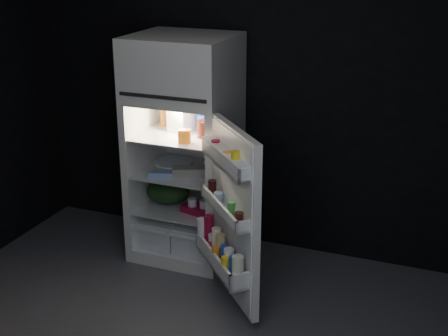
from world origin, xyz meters
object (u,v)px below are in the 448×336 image
at_px(milk_jug, 181,117).
at_px(refrigerator, 186,141).
at_px(egg_carton, 193,171).
at_px(yogurt_tray, 199,210).
at_px(fridge_door, 230,219).

bearing_deg(milk_jug, refrigerator, 1.99).
xyz_separation_m(refrigerator, egg_carton, (0.12, -0.13, -0.19)).
relative_size(refrigerator, yogurt_tray, 6.42).
bearing_deg(fridge_door, milk_jug, 135.10).
height_order(egg_carton, yogurt_tray, egg_carton).
xyz_separation_m(refrigerator, milk_jug, (-0.04, 0.01, 0.19)).
height_order(milk_jug, yogurt_tray, milk_jug).
xyz_separation_m(fridge_door, milk_jug, (-0.67, 0.66, 0.47)).
relative_size(milk_jug, egg_carton, 0.76).
relative_size(milk_jug, yogurt_tray, 0.87).
height_order(refrigerator, yogurt_tray, refrigerator).
height_order(refrigerator, milk_jug, refrigerator).
height_order(fridge_door, egg_carton, fridge_door).
xyz_separation_m(egg_carton, yogurt_tray, (0.06, -0.01, -0.31)).
bearing_deg(refrigerator, yogurt_tray, -39.35).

